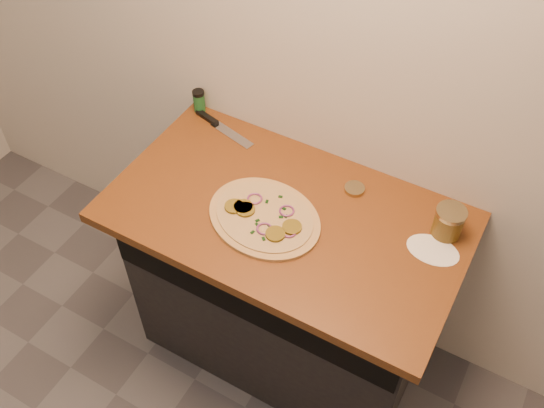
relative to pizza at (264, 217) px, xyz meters
The scene contains 8 objects.
cabinet 0.49m from the pizza, 62.83° to the left, with size 1.10×0.60×0.86m, color black.
countertop 0.09m from the pizza, 53.15° to the left, with size 1.20×0.70×0.04m, color brown.
pizza is the anchor object (origin of this frame).
chefs_knife 0.50m from the pizza, 140.28° to the left, with size 0.29×0.10×0.02m.
mason_jar_lid 0.34m from the pizza, 52.14° to the left, with size 0.07×0.07×0.01m, color #998659.
salsa_jar 0.59m from the pizza, 23.59° to the left, with size 0.10×0.10×0.11m.
spice_shaker 0.62m from the pizza, 143.92° to the left, with size 0.05×0.05×0.09m.
flour_spill 0.55m from the pizza, 15.65° to the left, with size 0.17×0.17×0.00m, color white.
Camera 1 is at (0.62, 0.23, 2.42)m, focal length 40.00 mm.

